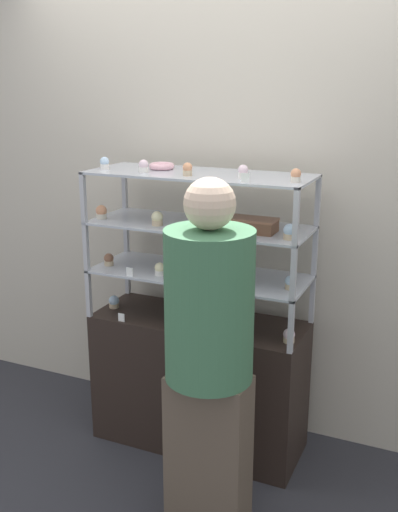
{
  "coord_description": "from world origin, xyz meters",
  "views": [
    {
      "loc": [
        1.19,
        -2.66,
        1.92
      ],
      "look_at": [
        0.0,
        0.0,
        1.07
      ],
      "focal_mm": 42.0,
      "sensor_mm": 36.0,
      "label": 1
    }
  ],
  "objects": [
    {
      "name": "back_wall",
      "position": [
        0.0,
        0.36,
        1.3
      ],
      "size": [
        8.0,
        0.05,
        2.6
      ],
      "color": "beige",
      "rests_on": "ground_plane"
    },
    {
      "name": "ground_plane",
      "position": [
        0.0,
        0.0,
        0.0
      ],
      "size": [
        20.0,
        20.0,
        0.0
      ],
      "primitive_type": "plane",
      "color": "#2D2D33"
    },
    {
      "name": "price_tag_1",
      "position": [
        -0.3,
        -0.19,
        1.0
      ],
      "size": [
        0.04,
        0.0,
        0.04
      ],
      "color": "white",
      "rests_on": "display_riser_lower"
    },
    {
      "name": "cupcake_5",
      "position": [
        0.16,
        -0.08,
        1.01
      ],
      "size": [
        0.05,
        0.05,
        0.07
      ],
      "color": "white",
      "rests_on": "display_riser_lower"
    },
    {
      "name": "display_riser_lower",
      "position": [
        0.0,
        0.0,
        0.96
      ],
      "size": [
        1.11,
        0.42,
        0.26
      ],
      "color": "#B7B7BC",
      "rests_on": "display_base"
    },
    {
      "name": "cupcake_2",
      "position": [
        0.51,
        -0.09,
        0.76
      ],
      "size": [
        0.06,
        0.06,
        0.07
      ],
      "color": "#CCB28C",
      "rests_on": "display_base"
    },
    {
      "name": "cupcake_4",
      "position": [
        -0.17,
        -0.11,
        1.01
      ],
      "size": [
        0.05,
        0.05,
        0.07
      ],
      "color": "white",
      "rests_on": "display_riser_lower"
    },
    {
      "name": "cupcake_14",
      "position": [
        0.51,
        -0.09,
        1.52
      ],
      "size": [
        0.05,
        0.05,
        0.06
      ],
      "color": "beige",
      "rests_on": "display_riser_upper"
    },
    {
      "name": "cupcake_0",
      "position": [
        -0.5,
        -0.03,
        0.76
      ],
      "size": [
        0.06,
        0.06,
        0.07
      ],
      "color": "#CCB28C",
      "rests_on": "display_base"
    },
    {
      "name": "cupcake_9",
      "position": [
        0.49,
        -0.11,
        1.27
      ],
      "size": [
        0.06,
        0.06,
        0.07
      ],
      "color": "#CCB28C",
      "rests_on": "display_riser_middle"
    },
    {
      "name": "cupcake_11",
      "position": [
        -0.26,
        -0.09,
        1.52
      ],
      "size": [
        0.05,
        0.05,
        0.06
      ],
      "color": "white",
      "rests_on": "display_riser_upper"
    },
    {
      "name": "cupcake_6",
      "position": [
        0.49,
        -0.05,
        1.01
      ],
      "size": [
        0.05,
        0.05,
        0.07
      ],
      "color": "#CCB28C",
      "rests_on": "display_riser_lower"
    },
    {
      "name": "display_base",
      "position": [
        0.0,
        0.0,
        0.36
      ],
      "size": [
        1.11,
        0.42,
        0.72
      ],
      "color": "black",
      "rests_on": "ground_plane"
    },
    {
      "name": "cupcake_10",
      "position": [
        -0.49,
        -0.08,
        1.52
      ],
      "size": [
        0.05,
        0.05,
        0.06
      ],
      "color": "white",
      "rests_on": "display_riser_upper"
    },
    {
      "name": "price_tag_3",
      "position": [
        0.31,
        -0.19,
        1.51
      ],
      "size": [
        0.04,
        0.0,
        0.04
      ],
      "color": "white",
      "rests_on": "display_riser_upper"
    },
    {
      "name": "display_riser_upper",
      "position": [
        0.0,
        0.0,
        1.47
      ],
      "size": [
        1.11,
        0.42,
        0.26
      ],
      "color": "#B7B7BC",
      "rests_on": "display_riser_middle"
    },
    {
      "name": "layer_cake_centerpiece",
      "position": [
        0.01,
        0.02,
        1.03
      ],
      "size": [
        0.17,
        0.17,
        0.1
      ],
      "color": "#DBBC84",
      "rests_on": "display_riser_lower"
    },
    {
      "name": "cupcake_8",
      "position": [
        -0.18,
        -0.11,
        1.27
      ],
      "size": [
        0.06,
        0.06,
        0.07
      ],
      "color": "#CCB28C",
      "rests_on": "display_riser_middle"
    },
    {
      "name": "cupcake_3",
      "position": [
        -0.49,
        -0.08,
        1.01
      ],
      "size": [
        0.05,
        0.05,
        0.07
      ],
      "color": "#CCB28C",
      "rests_on": "display_riser_lower"
    },
    {
      "name": "price_tag_2",
      "position": [
        0.01,
        -0.19,
        1.26
      ],
      "size": [
        0.04,
        0.0,
        0.04
      ],
      "color": "white",
      "rests_on": "display_riser_middle"
    },
    {
      "name": "cupcake_12",
      "position": [
        -0.01,
        -0.1,
        1.52
      ],
      "size": [
        0.05,
        0.05,
        0.06
      ],
      "color": "#CCB28C",
      "rests_on": "display_riser_upper"
    },
    {
      "name": "cupcake_13",
      "position": [
        0.25,
        -0.07,
        1.52
      ],
      "size": [
        0.05,
        0.05,
        0.06
      ],
      "color": "white",
      "rests_on": "display_riser_upper"
    },
    {
      "name": "cupcake_1",
      "position": [
        0.0,
        -0.05,
        0.76
      ],
      "size": [
        0.06,
        0.06,
        0.07
      ],
      "color": "#CCB28C",
      "rests_on": "display_base"
    },
    {
      "name": "price_tag_0",
      "position": [
        -0.36,
        -0.19,
        0.75
      ],
      "size": [
        0.04,
        0.0,
        0.04
      ],
      "color": "white",
      "rests_on": "display_base"
    },
    {
      "name": "display_riser_middle",
      "position": [
        0.0,
        0.0,
        1.22
      ],
      "size": [
        1.11,
        0.42,
        0.26
      ],
      "color": "#B7B7BC",
      "rests_on": "display_riser_lower"
    },
    {
      "name": "customer_figure",
      "position": [
        0.3,
        -0.57,
        0.84
      ],
      "size": [
        0.37,
        0.37,
        1.57
      ],
      "color": "brown",
      "rests_on": "ground_plane"
    },
    {
      "name": "donut_glazed",
      "position": [
        -0.23,
        0.04,
        1.51
      ],
      "size": [
        0.13,
        0.13,
        0.03
      ],
      "color": "#EFB2BC",
      "rests_on": "display_riser_upper"
    },
    {
      "name": "sheet_cake_frosted",
      "position": [
        0.28,
        -0.04,
        1.27
      ],
      "size": [
        0.26,
        0.13,
        0.07
      ],
      "color": "brown",
      "rests_on": "display_riser_middle"
    },
    {
      "name": "cupcake_7",
      "position": [
        -0.51,
        -0.09,
        1.27
      ],
      "size": [
        0.06,
        0.06,
        0.07
      ],
      "color": "beige",
      "rests_on": "display_riser_middle"
    }
  ]
}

